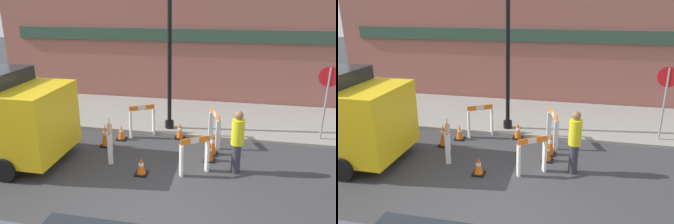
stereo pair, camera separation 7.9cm
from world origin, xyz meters
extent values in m
cube|color=gray|center=(0.00, 6.40, 0.05)|extent=(18.00, 3.80, 0.10)
cube|color=#93564C|center=(0.00, 8.38, 2.75)|extent=(18.00, 0.12, 5.50)
cube|color=#2D4738|center=(0.00, 8.27, 2.80)|extent=(16.20, 0.10, 0.50)
cylinder|color=black|center=(-0.73, 4.98, 0.22)|extent=(0.29, 0.29, 0.24)
cylinder|color=black|center=(-0.73, 4.98, 2.31)|extent=(0.13, 0.13, 4.41)
cylinder|color=gray|center=(3.98, 4.99, 1.21)|extent=(0.06, 0.06, 2.21)
cylinder|color=red|center=(3.98, 4.99, 2.04)|extent=(0.60, 0.11, 0.60)
cube|color=white|center=(0.13, 2.09, 0.41)|extent=(0.12, 0.14, 0.83)
cube|color=white|center=(0.72, 2.46, 0.41)|extent=(0.12, 0.14, 0.83)
cube|color=orange|center=(0.43, 2.28, 0.90)|extent=(0.66, 0.42, 0.15)
cube|color=white|center=(0.43, 2.28, 0.90)|extent=(0.21, 0.15, 0.14)
cube|color=white|center=(0.93, 3.84, 0.44)|extent=(0.14, 0.10, 0.87)
cube|color=white|center=(0.67, 4.57, 0.44)|extent=(0.14, 0.10, 0.87)
cube|color=orange|center=(0.80, 4.20, 0.95)|extent=(0.30, 0.79, 0.15)
cube|color=white|center=(0.80, 4.20, 0.95)|extent=(0.11, 0.25, 0.14)
cube|color=white|center=(-1.16, 4.54, 0.44)|extent=(0.12, 0.14, 0.88)
cube|color=white|center=(-1.81, 4.16, 0.44)|extent=(0.12, 0.14, 0.88)
cube|color=orange|center=(-1.49, 4.35, 0.95)|extent=(0.71, 0.44, 0.15)
cube|color=white|center=(-1.49, 4.35, 0.95)|extent=(0.22, 0.15, 0.14)
cube|color=white|center=(-2.11, 3.15, 0.41)|extent=(0.14, 0.10, 0.81)
cube|color=white|center=(-1.80, 2.35, 0.41)|extent=(0.14, 0.10, 0.81)
cube|color=orange|center=(-1.96, 2.75, 0.89)|extent=(0.35, 0.86, 0.15)
cube|color=white|center=(-1.96, 2.75, 0.89)|extent=(0.13, 0.27, 0.14)
cube|color=black|center=(-0.86, 1.97, 0.02)|extent=(0.30, 0.30, 0.04)
cone|color=orange|center=(-0.86, 1.97, 0.25)|extent=(0.23, 0.23, 0.42)
cylinder|color=white|center=(-0.86, 1.97, 0.27)|extent=(0.13, 0.13, 0.06)
cube|color=black|center=(-0.28, 4.40, 0.02)|extent=(0.30, 0.30, 0.04)
cone|color=orange|center=(-0.28, 4.40, 0.29)|extent=(0.22, 0.22, 0.50)
cylinder|color=white|center=(-0.28, 4.40, 0.32)|extent=(0.13, 0.13, 0.07)
cube|color=black|center=(0.75, 3.05, 0.02)|extent=(0.30, 0.30, 0.04)
cone|color=orange|center=(0.75, 3.05, 0.30)|extent=(0.22, 0.22, 0.52)
cylinder|color=white|center=(0.75, 3.05, 0.33)|extent=(0.13, 0.13, 0.07)
cube|color=black|center=(-2.35, 3.39, 0.02)|extent=(0.30, 0.30, 0.04)
cone|color=orange|center=(-2.35, 3.39, 0.38)|extent=(0.22, 0.22, 0.68)
cylinder|color=white|center=(-2.35, 3.39, 0.41)|extent=(0.13, 0.13, 0.09)
cube|color=black|center=(0.80, 3.46, 0.02)|extent=(0.30, 0.30, 0.04)
cone|color=orange|center=(0.80, 3.46, 0.36)|extent=(0.22, 0.22, 0.64)
cylinder|color=white|center=(0.80, 3.46, 0.39)|extent=(0.13, 0.13, 0.09)
cube|color=black|center=(-2.05, 3.96, 0.02)|extent=(0.30, 0.30, 0.04)
cone|color=orange|center=(-2.05, 3.96, 0.26)|extent=(0.22, 0.22, 0.44)
cylinder|color=white|center=(-2.05, 3.96, 0.28)|extent=(0.13, 0.13, 0.06)
cylinder|color=#33333D|center=(1.44, 2.54, 0.39)|extent=(0.30, 0.30, 0.77)
cylinder|color=yellow|center=(1.44, 2.54, 1.09)|extent=(0.41, 0.41, 0.64)
sphere|color=#8E6647|center=(1.44, 2.54, 1.53)|extent=(0.29, 0.29, 0.22)
cylinder|color=black|center=(-3.95, 3.10, 0.30)|extent=(0.60, 0.18, 0.60)
cylinder|color=black|center=(-3.95, 1.03, 0.30)|extent=(0.60, 0.18, 0.60)
camera|label=1|loc=(1.22, -5.00, 4.12)|focal=35.00mm
camera|label=2|loc=(1.29, -4.99, 4.12)|focal=35.00mm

